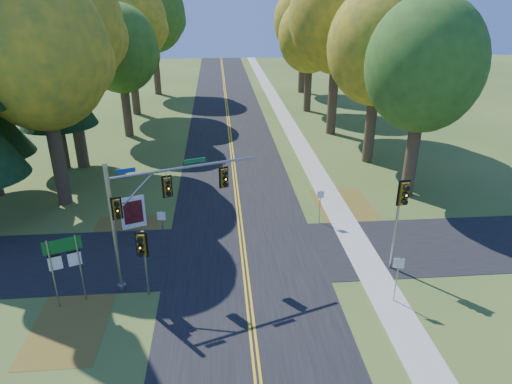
{
  "coord_description": "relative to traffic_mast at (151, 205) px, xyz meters",
  "views": [
    {
      "loc": [
        -1.09,
        -18.68,
        12.62
      ],
      "look_at": [
        0.73,
        2.7,
        3.2
      ],
      "focal_mm": 32.0,
      "sensor_mm": 36.0,
      "label": 1
    }
  ],
  "objects": [
    {
      "name": "reg_sign_e_north",
      "position": [
        8.89,
        5.27,
        -2.54
      ],
      "size": [
        0.41,
        0.07,
        2.13
      ],
      "rotation": [
        0.0,
        0.0,
        0.06
      ],
      "color": "gray",
      "rests_on": "ground"
    },
    {
      "name": "tree_e_b",
      "position": [
        15.15,
        15.73,
        4.9
      ],
      "size": [
        7.6,
        7.6,
        13.33
      ],
      "color": "#38281C",
      "rests_on": "ground"
    },
    {
      "name": "east_signal_pole",
      "position": [
        11.43,
        -0.03,
        -0.34
      ],
      "size": [
        0.56,
        0.64,
        4.83
      ],
      "rotation": [
        0.0,
        0.0,
        0.1
      ],
      "color": "#919499",
      "rests_on": "ground"
    },
    {
      "name": "leaf_patch_w_near",
      "position": [
        -2.32,
        4.15,
        -3.99
      ],
      "size": [
        4.0,
        6.0,
        0.0
      ],
      "primitive_type": "cube",
      "color": "brown",
      "rests_on": "ground"
    },
    {
      "name": "tree_w_b",
      "position": [
        -7.54,
        16.44,
        6.37
      ],
      "size": [
        8.6,
        8.6,
        15.38
      ],
      "color": "#38281C",
      "rests_on": "ground"
    },
    {
      "name": "road_cross",
      "position": [
        4.18,
        2.15,
        -3.99
      ],
      "size": [
        60.0,
        6.0,
        0.02
      ],
      "primitive_type": "cube",
      "color": "black",
      "rests_on": "ground"
    },
    {
      "name": "reg_sign_w",
      "position": [
        -0.02,
        2.98,
        -2.43
      ],
      "size": [
        0.44,
        0.08,
        2.28
      ],
      "rotation": [
        0.0,
        0.0,
        -0.08
      ],
      "color": "gray",
      "rests_on": "ground"
    },
    {
      "name": "traffic_mast",
      "position": [
        0.0,
        0.0,
        0.0
      ],
      "size": [
        6.5,
        2.6,
        6.22
      ],
      "rotation": [
        0.0,
        0.0,
        0.34
      ],
      "color": "gray",
      "rests_on": "ground"
    },
    {
      "name": "leaf_patch_w_far",
      "position": [
        -3.32,
        -2.85,
        -3.99
      ],
      "size": [
        3.0,
        5.0,
        0.0
      ],
      "primitive_type": "cube",
      "color": "brown",
      "rests_on": "ground"
    },
    {
      "name": "sidewalk_east",
      "position": [
        10.38,
        0.15,
        -3.97
      ],
      "size": [
        1.6,
        160.0,
        0.06
      ],
      "primitive_type": "cube",
      "color": "#9E998E",
      "rests_on": "ground"
    },
    {
      "name": "tree_w_d",
      "position": [
        -5.94,
        33.34,
        5.78
      ],
      "size": [
        8.2,
        8.2,
        14.56
      ],
      "color": "#38281C",
      "rests_on": "ground"
    },
    {
      "name": "ped_signal_pole",
      "position": [
        -0.34,
        -1.21,
        -1.52
      ],
      "size": [
        0.53,
        0.61,
        3.34
      ],
      "rotation": [
        0.0,
        0.0,
        -0.11
      ],
      "color": "gray",
      "rests_on": "ground"
    },
    {
      "name": "tree_w_e",
      "position": [
        -4.74,
        44.24,
        6.08
      ],
      "size": [
        8.4,
        8.4,
        14.97
      ],
      "color": "#38281C",
      "rests_on": "ground"
    },
    {
      "name": "tree_e_d",
      "position": [
        13.44,
        33.02,
        4.24
      ],
      "size": [
        7.0,
        7.0,
        12.32
      ],
      "color": "#38281C",
      "rests_on": "ground"
    },
    {
      "name": "road_main",
      "position": [
        4.18,
        0.15,
        -3.99
      ],
      "size": [
        8.0,
        160.0,
        0.02
      ],
      "primitive_type": "cube",
      "color": "black",
      "rests_on": "ground"
    },
    {
      "name": "ground",
      "position": [
        4.18,
        0.15,
        -4.0
      ],
      "size": [
        160.0,
        160.0,
        0.0
      ],
      "primitive_type": "plane",
      "color": "#2F501C",
      "rests_on": "ground"
    },
    {
      "name": "pine_c",
      "position": [
        -8.82,
        16.15,
        5.69
      ],
      "size": [
        5.6,
        5.6,
        20.56
      ],
      "color": "#38281C",
      "rests_on": "ground"
    },
    {
      "name": "centerline_left",
      "position": [
        4.08,
        0.15,
        -3.97
      ],
      "size": [
        0.1,
        160.0,
        0.01
      ],
      "primitive_type": "cube",
      "color": "gold",
      "rests_on": "road_main"
    },
    {
      "name": "centerline_right",
      "position": [
        4.28,
        0.15,
        -3.97
      ],
      "size": [
        0.1,
        160.0,
        0.01
      ],
      "primitive_type": "cube",
      "color": "gold",
      "rests_on": "road_main"
    },
    {
      "name": "route_sign_cluster",
      "position": [
        -3.59,
        -1.38,
        -1.66
      ],
      "size": [
        1.46,
        0.61,
        3.32
      ],
      "rotation": [
        0.0,
        0.0,
        0.38
      ],
      "color": "gray",
      "rests_on": "ground"
    },
    {
      "name": "tree_e_c",
      "position": [
        14.06,
        23.84,
        6.66
      ],
      "size": [
        8.8,
        8.8,
        15.79
      ],
      "color": "#38281C",
      "rests_on": "ground"
    },
    {
      "name": "tree_e_e",
      "position": [
        14.65,
        43.73,
        5.19
      ],
      "size": [
        7.8,
        7.8,
        13.74
      ],
      "color": "#38281C",
      "rests_on": "ground"
    },
    {
      "name": "tree_w_a",
      "position": [
        -6.95,
        9.53,
        5.49
      ],
      "size": [
        8.0,
        8.0,
        14.15
      ],
      "color": "#38281C",
      "rests_on": "ground"
    },
    {
      "name": "info_kiosk",
      "position": [
        -1.99,
        5.61,
        -3.03
      ],
      "size": [
        1.38,
        0.67,
        1.93
      ],
      "rotation": [
        0.0,
        0.0,
        0.36
      ],
      "color": "white",
      "rests_on": "ground"
    },
    {
      "name": "tree_e_a",
      "position": [
        15.75,
        8.93,
        4.53
      ],
      "size": [
        7.2,
        7.2,
        12.73
      ],
      "color": "#38281C",
      "rests_on": "ground"
    },
    {
      "name": "reg_sign_e_south",
      "position": [
        10.59,
        -2.49,
        -2.42
      ],
      "size": [
        0.43,
        0.16,
        2.31
      ],
      "rotation": [
        0.0,
        0.0,
        -0.29
      ],
      "color": "gray",
      "rests_on": "ground"
    },
    {
      "name": "leaf_patch_e",
      "position": [
        10.98,
        6.15,
        -3.99
      ],
      "size": [
        3.5,
        8.0,
        0.0
      ],
      "primitive_type": "cube",
      "color": "brown",
      "rests_on": "ground"
    },
    {
      "name": "tree_w_c",
      "position": [
        -5.36,
        24.62,
        3.95
      ],
      "size": [
        6.8,
        6.8,
        11.91
      ],
      "color": "#38281C",
      "rests_on": "ground"
    }
  ]
}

